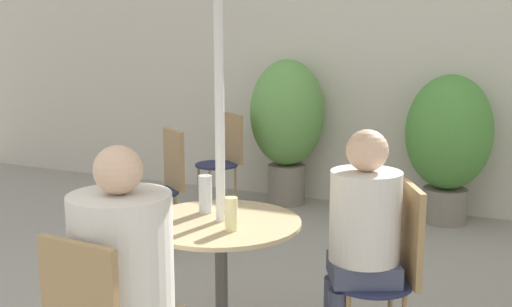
{
  "coord_description": "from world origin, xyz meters",
  "views": [
    {
      "loc": [
        1.26,
        -2.17,
        1.56
      ],
      "look_at": [
        -0.0,
        0.6,
        0.99
      ],
      "focal_mm": 42.0,
      "sensor_mm": 36.0,
      "label": 1
    }
  ],
  "objects_px": {
    "bistro_chair_1": "(392,261)",
    "cafe_table_near": "(221,260)",
    "potted_plant_0": "(287,119)",
    "potted_plant_1": "(448,138)",
    "beer_glass_0": "(231,214)",
    "seated_person_0": "(126,276)",
    "seated_person_1": "(361,229)",
    "beer_glass_1": "(205,194)",
    "bistro_chair_3": "(226,153)",
    "bistro_chair_2": "(164,178)"
  },
  "relations": [
    {
      "from": "seated_person_1",
      "to": "bistro_chair_2",
      "type": "bearing_deg",
      "value": -146.72
    },
    {
      "from": "beer_glass_1",
      "to": "potted_plant_1",
      "type": "distance_m",
      "value": 2.95
    },
    {
      "from": "bistro_chair_1",
      "to": "seated_person_0",
      "type": "bearing_deg",
      "value": -63.39
    },
    {
      "from": "bistro_chair_3",
      "to": "seated_person_0",
      "type": "xyz_separation_m",
      "value": [
        1.21,
        -3.16,
        0.17
      ]
    },
    {
      "from": "cafe_table_near",
      "to": "beer_glass_0",
      "type": "distance_m",
      "value": 0.31
    },
    {
      "from": "seated_person_1",
      "to": "bistro_chair_3",
      "type": "bearing_deg",
      "value": -165.35
    },
    {
      "from": "bistro_chair_2",
      "to": "potted_plant_0",
      "type": "xyz_separation_m",
      "value": [
        0.4,
        1.55,
        0.29
      ]
    },
    {
      "from": "bistro_chair_1",
      "to": "beer_glass_1",
      "type": "xyz_separation_m",
      "value": [
        -0.86,
        -0.26,
        0.29
      ]
    },
    {
      "from": "bistro_chair_3",
      "to": "potted_plant_1",
      "type": "relative_size",
      "value": 0.7
    },
    {
      "from": "bistro_chair_3",
      "to": "beer_glass_1",
      "type": "bearing_deg",
      "value": -27.61
    },
    {
      "from": "beer_glass_1",
      "to": "bistro_chair_1",
      "type": "bearing_deg",
      "value": 16.67
    },
    {
      "from": "cafe_table_near",
      "to": "seated_person_0",
      "type": "bearing_deg",
      "value": -94.62
    },
    {
      "from": "cafe_table_near",
      "to": "bistro_chair_2",
      "type": "height_order",
      "value": "bistro_chair_2"
    },
    {
      "from": "cafe_table_near",
      "to": "beer_glass_1",
      "type": "relative_size",
      "value": 4.08
    },
    {
      "from": "seated_person_1",
      "to": "potted_plant_0",
      "type": "distance_m",
      "value": 3.02
    },
    {
      "from": "cafe_table_near",
      "to": "bistro_chair_3",
      "type": "xyz_separation_m",
      "value": [
        -1.27,
        2.5,
        -0.01
      ]
    },
    {
      "from": "bistro_chair_3",
      "to": "potted_plant_0",
      "type": "bearing_deg",
      "value": 81.96
    },
    {
      "from": "seated_person_0",
      "to": "seated_person_1",
      "type": "relative_size",
      "value": 1.03
    },
    {
      "from": "bistro_chair_1",
      "to": "cafe_table_near",
      "type": "bearing_deg",
      "value": -90.0
    },
    {
      "from": "beer_glass_1",
      "to": "potted_plant_1",
      "type": "relative_size",
      "value": 0.14
    },
    {
      "from": "cafe_table_near",
      "to": "potted_plant_1",
      "type": "xyz_separation_m",
      "value": [
        0.67,
        2.93,
        0.2
      ]
    },
    {
      "from": "bistro_chair_3",
      "to": "potted_plant_1",
      "type": "height_order",
      "value": "potted_plant_1"
    },
    {
      "from": "beer_glass_0",
      "to": "potted_plant_0",
      "type": "relative_size",
      "value": 0.11
    },
    {
      "from": "cafe_table_near",
      "to": "beer_glass_1",
      "type": "height_order",
      "value": "beer_glass_1"
    },
    {
      "from": "potted_plant_0",
      "to": "seated_person_1",
      "type": "bearing_deg",
      "value": -61.78
    },
    {
      "from": "beer_glass_1",
      "to": "potted_plant_0",
      "type": "relative_size",
      "value": 0.13
    },
    {
      "from": "potted_plant_1",
      "to": "seated_person_0",
      "type": "bearing_deg",
      "value": -101.35
    },
    {
      "from": "seated_person_1",
      "to": "beer_glass_1",
      "type": "height_order",
      "value": "seated_person_1"
    },
    {
      "from": "beer_glass_1",
      "to": "potted_plant_1",
      "type": "xyz_separation_m",
      "value": [
        0.8,
        2.84,
        -0.08
      ]
    },
    {
      "from": "beer_glass_0",
      "to": "potted_plant_0",
      "type": "height_order",
      "value": "potted_plant_0"
    },
    {
      "from": "bistro_chair_2",
      "to": "potted_plant_0",
      "type": "distance_m",
      "value": 1.62
    },
    {
      "from": "seated_person_1",
      "to": "beer_glass_0",
      "type": "height_order",
      "value": "seated_person_1"
    },
    {
      "from": "seated_person_1",
      "to": "beer_glass_0",
      "type": "xyz_separation_m",
      "value": [
        -0.48,
        -0.39,
        0.12
      ]
    },
    {
      "from": "cafe_table_near",
      "to": "bistro_chair_1",
      "type": "bearing_deg",
      "value": 25.38
    },
    {
      "from": "seated_person_0",
      "to": "beer_glass_0",
      "type": "relative_size",
      "value": 8.01
    },
    {
      "from": "seated_person_0",
      "to": "potted_plant_1",
      "type": "relative_size",
      "value": 0.93
    },
    {
      "from": "beer_glass_0",
      "to": "potted_plant_1",
      "type": "relative_size",
      "value": 0.12
    },
    {
      "from": "bistro_chair_1",
      "to": "seated_person_1",
      "type": "relative_size",
      "value": 0.77
    },
    {
      "from": "potted_plant_0",
      "to": "cafe_table_near",
      "type": "bearing_deg",
      "value": -74.25
    },
    {
      "from": "bistro_chair_2",
      "to": "beer_glass_0",
      "type": "relative_size",
      "value": 6.05
    },
    {
      "from": "bistro_chair_1",
      "to": "potted_plant_1",
      "type": "distance_m",
      "value": 2.59
    },
    {
      "from": "beer_glass_0",
      "to": "beer_glass_1",
      "type": "distance_m",
      "value": 0.31
    },
    {
      "from": "seated_person_1",
      "to": "potted_plant_1",
      "type": "distance_m",
      "value": 2.65
    },
    {
      "from": "potted_plant_0",
      "to": "potted_plant_1",
      "type": "distance_m",
      "value": 1.5
    },
    {
      "from": "seated_person_1",
      "to": "potted_plant_0",
      "type": "xyz_separation_m",
      "value": [
        -1.43,
        2.66,
        0.14
      ]
    },
    {
      "from": "bistro_chair_2",
      "to": "bistro_chair_1",
      "type": "bearing_deg",
      "value": 6.76
    },
    {
      "from": "cafe_table_near",
      "to": "seated_person_0",
      "type": "distance_m",
      "value": 0.68
    },
    {
      "from": "bistro_chair_3",
      "to": "seated_person_0",
      "type": "bearing_deg",
      "value": -31.84
    },
    {
      "from": "bistro_chair_2",
      "to": "potted_plant_0",
      "type": "height_order",
      "value": "potted_plant_0"
    },
    {
      "from": "seated_person_1",
      "to": "beer_glass_0",
      "type": "bearing_deg",
      "value": -76.36
    }
  ]
}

